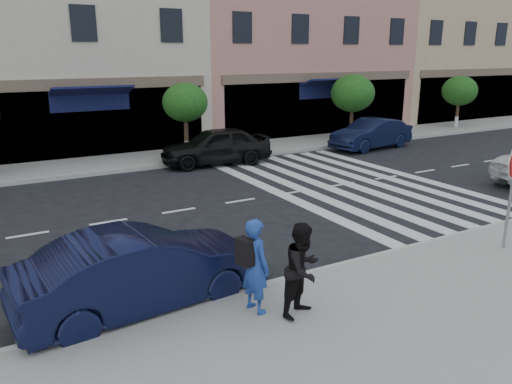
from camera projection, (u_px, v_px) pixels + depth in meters
name	position (u px, v px, depth m)	size (l,w,h in m)	color
ground	(245.00, 259.00, 10.99)	(120.00, 120.00, 0.00)	black
sidewalk_near	(357.00, 338.00, 7.83)	(60.00, 4.50, 0.15)	gray
sidewalk_far	(116.00, 163.00, 20.18)	(60.00, 3.00, 0.15)	gray
building_centre	(64.00, 28.00, 23.50)	(11.00, 9.00, 11.00)	beige
building_east_mid	(280.00, 14.00, 28.92)	(13.00, 9.00, 13.00)	tan
building_east_far	(430.00, 28.00, 34.99)	(12.00, 9.00, 12.00)	#CDB083
street_tree_c	(185.00, 103.00, 20.82)	(1.90, 1.90, 3.04)	#473323
street_tree_ea	(353.00, 93.00, 25.08)	(2.20, 2.20, 3.19)	#473323
street_tree_eb	(460.00, 91.00, 28.92)	(2.00, 2.00, 2.94)	#473323
photographer	(255.00, 266.00, 8.31)	(0.60, 0.39, 1.64)	#204195
walker	(303.00, 269.00, 8.21)	(0.78, 0.61, 1.61)	black
car_near_mid	(142.00, 270.00, 8.74)	(1.52, 4.37, 1.44)	black
car_far_mid	(216.00, 146.00, 20.11)	(1.78, 4.43, 1.51)	black
car_far_right	(371.00, 134.00, 23.39)	(1.49, 4.27, 1.41)	black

